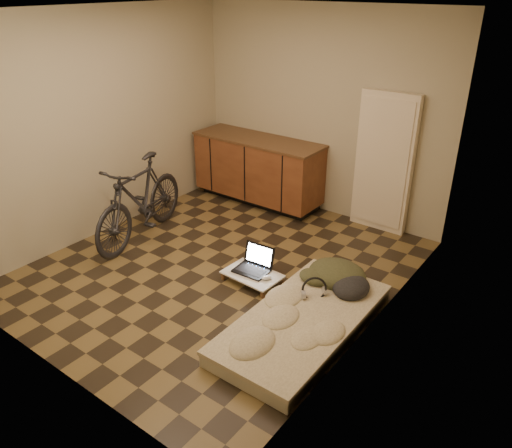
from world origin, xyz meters
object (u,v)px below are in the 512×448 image
Objects in this scene: bicycle at (139,196)px; lap_desk at (252,275)px; laptop at (254,265)px; futon at (303,323)px.

lap_desk is (1.66, 0.01, -0.46)m from bicycle.
laptop is at bearing 117.45° from lap_desk.
futon is 4.96× the size of laptop.
lap_desk is 1.64× the size of laptop.
futon is at bearing -30.21° from laptop.
futon is at bearing -21.17° from bicycle.
bicycle is 2.57m from futon.
laptop is (-0.88, 0.44, 0.07)m from futon.
lap_desk is (-0.84, 0.36, 0.01)m from futon.
bicycle is at bearing 171.75° from futon.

